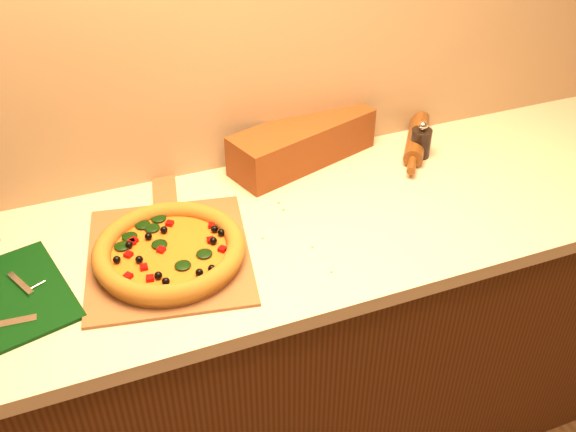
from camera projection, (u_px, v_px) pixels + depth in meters
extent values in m
plane|color=#9E8460|center=(222.00, 16.00, 1.64)|extent=(4.00, 0.00, 4.00)
cube|color=#41220D|center=(271.00, 351.00, 1.94)|extent=(2.80, 0.65, 0.86)
cube|color=beige|center=(268.00, 233.00, 1.67)|extent=(2.84, 0.68, 0.04)
cube|color=brown|center=(169.00, 255.00, 1.56)|extent=(0.46, 0.49, 0.01)
cube|color=brown|center=(165.00, 192.00, 1.79)|extent=(0.09, 0.18, 0.01)
cylinder|color=#B0692C|center=(170.00, 256.00, 1.54)|extent=(0.34, 0.34, 0.02)
cylinder|color=orange|center=(170.00, 252.00, 1.53)|extent=(0.29, 0.29, 0.01)
torus|color=brown|center=(169.00, 249.00, 1.53)|extent=(0.36, 0.36, 0.05)
ellipsoid|color=black|center=(188.00, 236.00, 1.57)|extent=(0.04, 0.04, 0.01)
sphere|color=black|center=(153.00, 257.00, 1.50)|extent=(0.02, 0.02, 0.02)
cube|color=#920505|center=(184.00, 260.00, 1.49)|extent=(0.02, 0.02, 0.01)
cube|color=black|center=(14.00, 296.00, 1.45)|extent=(0.29, 0.36, 0.01)
cube|color=silver|center=(20.00, 284.00, 1.47)|extent=(0.06, 0.10, 0.01)
cylinder|color=silver|center=(38.00, 285.00, 1.46)|extent=(0.04, 0.02, 0.01)
cube|color=silver|center=(6.00, 323.00, 1.37)|extent=(0.13, 0.03, 0.00)
cylinder|color=black|center=(216.00, 293.00, 1.46)|extent=(0.04, 0.04, 0.01)
cylinder|color=black|center=(421.00, 143.00, 1.93)|extent=(0.06, 0.06, 0.09)
sphere|color=silver|center=(423.00, 126.00, 1.89)|extent=(0.03, 0.03, 0.03)
cylinder|color=#572E0F|center=(417.00, 136.00, 1.99)|extent=(0.21, 0.27, 0.06)
cylinder|color=#572E0F|center=(422.00, 111.00, 2.13)|extent=(0.06, 0.07, 0.02)
cylinder|color=#572E0F|center=(412.00, 165.00, 1.85)|extent=(0.06, 0.07, 0.02)
cube|color=#672E13|center=(303.00, 142.00, 1.89)|extent=(0.48, 0.28, 0.12)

